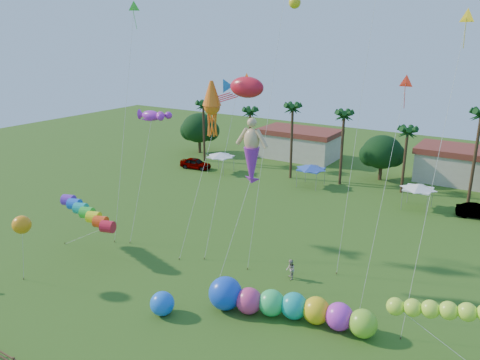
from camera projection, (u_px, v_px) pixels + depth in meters
The scene contains 19 objects.
ground at pixel (157, 352), 30.18m from camera, with size 160.00×160.00×0.00m, color #285116.
tree_line at pixel (399, 154), 62.45m from camera, with size 69.46×8.91×11.00m.
buildings_row at pixel (364, 155), 71.38m from camera, with size 35.00×7.00×4.00m.
tent_row at pixel (309, 168), 61.66m from camera, with size 31.00×4.00×0.60m.
car_a at pixel (195, 163), 71.08m from camera, with size 1.93×4.79×1.63m, color #4C4C54.
car_b at pixel (478, 211), 51.97m from camera, with size 1.60×4.58×1.51m, color #4C4C54.
spectator_b at pixel (290, 270), 38.90m from camera, with size 0.85×0.66×1.74m, color #AE9F91.
caterpillar_inflatable at pixel (283, 305), 33.45m from camera, with size 12.22×4.67×2.50m.
blue_ball at pixel (162, 303), 33.97m from camera, with size 1.78×1.78×1.78m, color blue.
rainbow_tube at pixel (92, 222), 41.79m from camera, with size 8.92×2.03×4.09m.
green_worm at pixel (395, 306), 29.07m from camera, with size 9.98×2.53×4.08m.
orange_ball_kite at pixel (22, 225), 37.08m from camera, with size 1.77×1.66×5.89m.
merman_kite at pixel (252, 156), 36.97m from camera, with size 2.29×5.01×12.96m.
fish_kite at pixel (247, 87), 41.65m from camera, with size 5.30×6.75×16.13m.
squid_kite at pixel (212, 107), 42.10m from camera, with size 2.09×5.87×15.77m.
lobster_kite at pixel (151, 116), 45.63m from camera, with size 3.73×5.17×12.72m.
delta_kite_red at pixel (405, 88), 31.35m from camera, with size 1.49×3.30×17.04m.
delta_kite_yellow at pixel (465, 26), 28.35m from camera, with size 1.41×4.56×21.13m.
delta_kite_green at pixel (133, 13), 41.73m from camera, with size 1.82×3.92×22.46m.
Camera 1 is at (18.27, -18.58, 19.60)m, focal length 35.00 mm.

